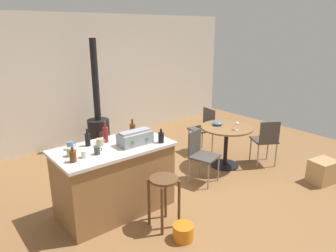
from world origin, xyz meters
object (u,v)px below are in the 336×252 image
wood_stove (98,124)px  bottle_3 (161,137)px  dining_table (226,136)px  bottle_0 (88,139)px  cup_2 (100,142)px  serving_bowl (217,123)px  cardboard_box (323,171)px  plastic_bucket (183,232)px  bottle_2 (133,130)px  wine_glass (237,124)px  wooden_stool (164,190)px  folding_chair_left (266,139)px  kitchen_island (115,179)px  folding_chair_far (201,153)px  bottle_1 (73,156)px  cup_1 (71,152)px  folding_chair_near (204,127)px  cup_0 (97,151)px  toolbox (135,138)px  cup_3 (70,146)px  bottle_4 (106,134)px  cup_4 (84,154)px

wood_stove → bottle_3: 2.56m
dining_table → bottle_0: size_ratio=3.95×
cup_2 → serving_bowl: size_ratio=0.70×
cardboard_box → plastic_bucket: size_ratio=1.61×
bottle_2 → wine_glass: 1.90m
wooden_stool → wine_glass: (1.98, 0.50, 0.35)m
bottle_2 → folding_chair_left: bearing=-13.2°
kitchen_island → cup_2: size_ratio=12.15×
folding_chair_far → folding_chair_left: (1.34, -0.29, 0.01)m
wood_stove → bottle_1: bearing=-122.2°
cup_1 → bottle_2: bearing=7.1°
bottle_2 → serving_bowl: bearing=0.9°
kitchen_island → folding_chair_near: size_ratio=1.74×
cup_0 → cup_2: (0.16, 0.24, 0.00)m
toolbox → cup_3: size_ratio=3.91×
folding_chair_near → bottle_4: size_ratio=3.06×
wooden_stool → cup_0: bearing=133.3°
cup_0 → cup_4: 0.16m
wood_stove → cup_4: wood_stove is taller
cup_1 → cup_2: cup_1 is taller
folding_chair_left → wine_glass: bearing=159.9°
bottle_4 → cup_0: (-0.29, -0.32, -0.06)m
folding_chair_left → bottle_3: bottle_3 is taller
wood_stove → cardboard_box: wood_stove is taller
folding_chair_near → bottle_2: bottle_2 is taller
kitchen_island → bottle_4: 0.61m
cup_1 → kitchen_island: bearing=-3.8°
toolbox → cup_2: bearing=148.4°
dining_table → bottle_0: bearing=175.3°
folding_chair_far → kitchen_island: bearing=175.3°
folding_chair_near → cup_3: cup_3 is taller
bottle_3 → cup_2: 0.80m
wooden_stool → cup_4: 1.06m
folding_chair_left → bottle_2: bearing=166.8°
cup_4 → wine_glass: size_ratio=0.76×
toolbox → plastic_bucket: bearing=-88.9°
folding_chair_left → cup_2: cup_2 is taller
bottle_0 → cup_2: (0.12, -0.10, -0.04)m
cup_3 → plastic_bucket: size_ratio=0.45×
bottle_1 → plastic_bucket: 1.57m
cup_2 → cup_4: bearing=-144.0°
bottle_4 → cup_2: 0.16m
cup_0 → cardboard_box: (3.29, -1.29, -0.79)m
folding_chair_near → wood_stove: 2.14m
folding_chair_far → bottle_3: bearing=-170.4°
dining_table → bottle_2: bearing=175.7°
cup_0 → plastic_bucket: bearing=-59.2°
kitchen_island → dining_table: bearing=0.4°
dining_table → cup_0: (-2.55, -0.13, 0.41)m
folding_chair_far → wine_glass: 0.85m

